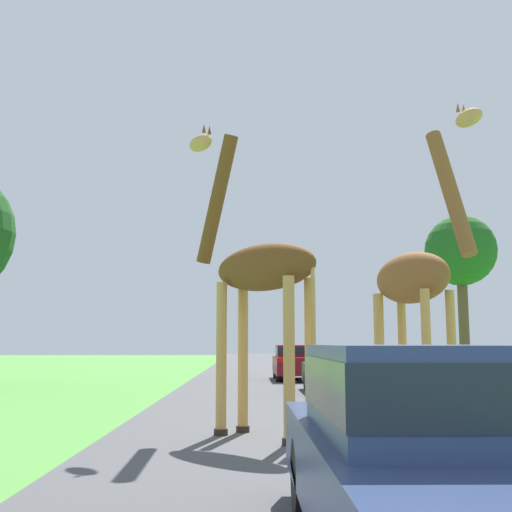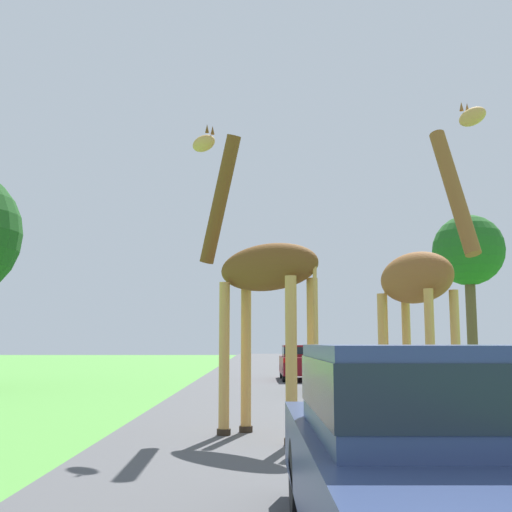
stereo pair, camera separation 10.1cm
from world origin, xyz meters
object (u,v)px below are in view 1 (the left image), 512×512
giraffe_near_road (257,277)px  car_queue_right (296,361)px  car_lead_maroon (452,451)px  giraffe_companion (417,279)px  tree_left_edge (461,252)px  car_queue_left (340,369)px

giraffe_near_road → car_queue_right: bearing=38.3°
giraffe_near_road → car_queue_right: 15.92m
car_lead_maroon → car_queue_right: size_ratio=1.14×
giraffe_companion → car_lead_maroon: bearing=49.3°
tree_left_edge → giraffe_companion: bearing=-110.6°
car_lead_maroon → tree_left_edge: size_ratio=0.59×
car_lead_maroon → tree_left_edge: bearing=71.1°
car_queue_left → tree_left_edge: bearing=58.6°
car_queue_right → giraffe_companion: bearing=-85.5°
car_queue_right → tree_left_edge: (9.18, 6.86, 5.41)m
tree_left_edge → car_queue_left: bearing=-121.4°
car_lead_maroon → car_queue_left: (1.44, 14.94, -0.06)m
giraffe_near_road → giraffe_companion: 3.18m
giraffe_near_road → tree_left_edge: tree_left_edge is taller
giraffe_near_road → giraffe_companion: giraffe_companion is taller
giraffe_near_road → tree_left_edge: bearing=18.8°
car_queue_right → car_lead_maroon: bearing=-91.7°
car_queue_left → giraffe_near_road: bearing=-106.4°
car_lead_maroon → car_queue_right: 21.81m
car_queue_left → tree_left_edge: tree_left_edge is taller
car_queue_right → car_queue_left: bearing=-83.3°
giraffe_companion → tree_left_edge: (8.05, 21.35, 3.53)m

